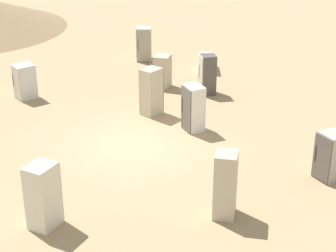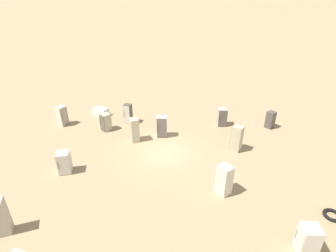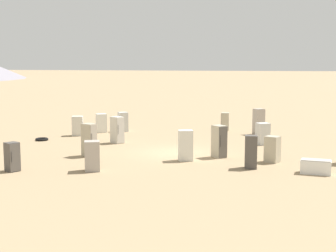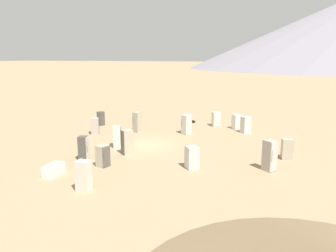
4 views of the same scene
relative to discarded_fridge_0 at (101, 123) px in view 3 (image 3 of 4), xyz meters
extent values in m
plane|color=#9E8460|center=(8.75, -5.53, -0.72)|extent=(1000.00, 1000.00, 0.00)
cube|color=silver|center=(0.01, -0.01, 0.00)|extent=(1.04, 1.04, 1.45)
cube|color=#BCB7AD|center=(-0.24, 0.26, 0.00)|extent=(0.57, 0.53, 1.39)
cylinder|color=#2D2D2D|center=(-0.06, 0.47, 0.07)|extent=(0.02, 0.02, 0.51)
cube|color=white|center=(17.10, -7.78, -0.40)|extent=(1.46, 0.82, 0.65)
cube|color=#BCB7AD|center=(17.10, -7.78, -0.05)|extent=(1.40, 0.79, 0.04)
cube|color=#B2A88E|center=(11.57, -5.80, 0.18)|extent=(0.94, 0.90, 1.82)
cube|color=#56514C|center=(11.89, -6.02, 0.18)|extent=(0.35, 0.48, 1.74)
cylinder|color=#2D2D2D|center=(11.79, -6.21, 0.27)|extent=(0.02, 0.02, 0.64)
cube|color=#A89E93|center=(7.04, -11.74, 0.02)|extent=(0.99, 0.98, 1.49)
cube|color=#56514C|center=(6.83, -11.43, 0.02)|extent=(0.60, 0.42, 1.43)
cylinder|color=#2D2D2D|center=(7.03, -11.27, 0.09)|extent=(0.02, 0.02, 0.52)
cube|color=beige|center=(-0.65, -2.25, 0.00)|extent=(1.01, 1.01, 1.46)
cube|color=silver|center=(-0.31, -2.05, 0.00)|extent=(0.39, 0.63, 1.40)
cylinder|color=#2D2D2D|center=(-0.15, -2.26, 0.08)|extent=(0.02, 0.02, 0.51)
cube|color=#4C4742|center=(13.96, -7.90, 0.11)|extent=(0.74, 0.72, 1.68)
cube|color=beige|center=(13.87, -7.60, 0.11)|extent=(0.57, 0.20, 1.61)
cylinder|color=#2D2D2D|center=(14.07, -7.51, 0.20)|extent=(0.02, 0.02, 0.59)
cube|color=#B2A88E|center=(4.69, -8.58, 0.21)|extent=(0.74, 0.65, 1.87)
cube|color=gray|center=(5.05, -8.62, 0.21)|extent=(0.10, 0.56, 1.80)
cylinder|color=#2D2D2D|center=(5.06, -8.82, 0.31)|extent=(0.02, 0.02, 0.66)
cube|color=#B2A88E|center=(14.61, -5.93, -0.02)|extent=(0.82, 0.78, 1.41)
cube|color=#56514C|center=(14.69, -5.60, -0.02)|extent=(0.66, 0.19, 1.35)
cylinder|color=#2D2D2D|center=(14.93, -5.62, 0.05)|extent=(0.02, 0.02, 0.49)
cube|color=#4C4742|center=(3.49, -13.42, -0.01)|extent=(0.72, 0.73, 1.43)
cube|color=#56514C|center=(3.78, -13.52, -0.01)|extent=(0.22, 0.54, 1.37)
cylinder|color=#2D2D2D|center=(3.75, -13.72, 0.06)|extent=(0.02, 0.02, 0.50)
cube|color=#A89E93|center=(11.39, 4.13, 0.24)|extent=(0.91, 0.93, 1.93)
cube|color=#BCB7AD|center=(11.62, 4.43, 0.24)|extent=(0.48, 0.39, 1.86)
cylinder|color=#2D2D2D|center=(11.80, 4.32, 0.34)|extent=(0.02, 0.02, 0.68)
cube|color=silver|center=(12.80, -0.47, -0.01)|extent=(1.04, 1.03, 1.43)
cube|color=#BCB7AD|center=(12.55, -0.19, -0.01)|extent=(0.57, 0.51, 1.37)
cylinder|color=#2D2D2D|center=(12.73, 0.01, 0.06)|extent=(0.02, 0.02, 0.50)
cube|color=#B2A88E|center=(8.45, 5.06, -0.01)|extent=(0.77, 0.86, 1.43)
cube|color=gray|center=(8.15, 4.98, -0.01)|extent=(0.22, 0.68, 1.37)
cylinder|color=#2D2D2D|center=(8.05, 5.22, 0.06)|extent=(0.02, 0.02, 0.50)
cube|color=silver|center=(1.32, 1.07, 0.04)|extent=(0.99, 0.99, 1.53)
cube|color=silver|center=(1.04, 1.33, 0.04)|extent=(0.47, 0.50, 1.47)
cylinder|color=#2D2D2D|center=(1.18, 1.52, 0.12)|extent=(0.02, 0.02, 0.54)
cube|color=beige|center=(3.77, -3.92, 0.17)|extent=(0.93, 0.87, 1.78)
cube|color=#BCB7AD|center=(4.14, -4.07, 0.17)|extent=(0.27, 0.57, 1.71)
cylinder|color=#2D2D2D|center=(4.08, -4.28, 0.25)|extent=(0.02, 0.02, 0.62)
cube|color=silver|center=(10.22, -7.48, 0.11)|extent=(0.95, 0.87, 1.67)
cube|color=#56514C|center=(10.07, -7.22, 0.11)|extent=(0.66, 0.40, 1.61)
cylinder|color=#2D2D2D|center=(10.29, -7.06, 0.20)|extent=(0.02, 0.02, 0.59)
torus|color=black|center=(-1.54, -5.19, -0.64)|extent=(0.89, 0.89, 0.17)
camera|label=1|loc=(-8.26, -8.21, 7.65)|focal=60.00mm
camera|label=2|loc=(0.30, 7.34, 9.36)|focal=28.00mm
camera|label=3|loc=(19.84, -30.66, 4.38)|focal=50.00mm
camera|label=4|loc=(31.82, 5.65, 6.24)|focal=35.00mm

